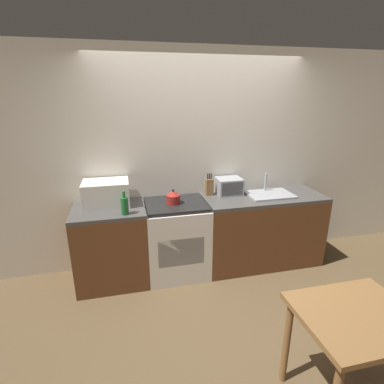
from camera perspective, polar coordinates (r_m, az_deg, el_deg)
ground_plane at (r=3.32m, az=5.87°, el=-20.77°), size 16.00×16.00×0.00m
wall_back at (r=3.69m, az=1.13°, el=6.00°), size 10.00×0.06×2.60m
counter_left_run at (r=3.56m, az=-15.05°, el=-9.77°), size 0.78×0.62×0.90m
counter_right_run at (r=3.92m, az=13.03°, el=-6.91°), size 1.47×0.62×0.90m
stove_range at (r=3.60m, az=-2.98°, el=-8.84°), size 0.71×0.62×0.90m
kettle at (r=3.38m, az=-3.60°, el=-1.01°), size 0.16×0.16×0.17m
microwave at (r=3.43m, az=-16.03°, el=-0.25°), size 0.49×0.36×0.27m
bottle at (r=3.14m, az=-12.71°, el=-2.49°), size 0.08×0.08×0.25m
knife_block at (r=3.65m, az=3.31°, el=1.02°), size 0.09×0.07×0.27m
toaster_oven at (r=3.70m, az=7.05°, el=1.10°), size 0.30×0.26×0.20m
sink_basin at (r=3.78m, az=14.56°, el=-0.35°), size 0.55×0.39×0.24m
dining_table at (r=2.38m, az=28.67°, el=-22.05°), size 0.75×0.63×0.76m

